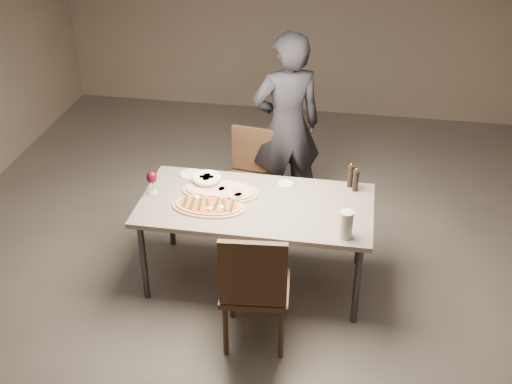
% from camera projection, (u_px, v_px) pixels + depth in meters
% --- Properties ---
extents(room, '(7.00, 7.00, 7.00)m').
position_uv_depth(room, '(256.00, 127.00, 4.61)').
color(room, '#59534D').
rests_on(room, ground).
extents(dining_table, '(1.80, 0.90, 0.75)m').
position_uv_depth(dining_table, '(256.00, 209.00, 4.98)').
color(dining_table, gray).
rests_on(dining_table, ground).
extents(zucchini_pizza, '(0.57, 0.32, 0.05)m').
position_uv_depth(zucchini_pizza, '(208.00, 206.00, 4.89)').
color(zucchini_pizza, tan).
rests_on(zucchini_pizza, dining_table).
extents(ham_pizza, '(0.62, 0.34, 0.04)m').
position_uv_depth(ham_pizza, '(221.00, 191.00, 5.08)').
color(ham_pizza, tan).
rests_on(ham_pizza, dining_table).
extents(bread_basket, '(0.23, 0.23, 0.08)m').
position_uv_depth(bread_basket, '(207.00, 180.00, 5.16)').
color(bread_basket, '#EDE6C0').
rests_on(bread_basket, dining_table).
extents(oil_dish, '(0.13, 0.13, 0.01)m').
position_uv_depth(oil_dish, '(286.00, 184.00, 5.18)').
color(oil_dish, white).
rests_on(oil_dish, dining_table).
extents(pepper_mill_left, '(0.05, 0.05, 0.20)m').
position_uv_depth(pepper_mill_left, '(356.00, 180.00, 5.06)').
color(pepper_mill_left, black).
rests_on(pepper_mill_left, dining_table).
extents(pepper_mill_right, '(0.05, 0.05, 0.21)m').
position_uv_depth(pepper_mill_right, '(351.00, 176.00, 5.12)').
color(pepper_mill_right, black).
rests_on(pepper_mill_right, dining_table).
extents(carafe, '(0.10, 0.10, 0.21)m').
position_uv_depth(carafe, '(346.00, 224.00, 4.51)').
color(carafe, silver).
rests_on(carafe, dining_table).
extents(wine_glass, '(0.09, 0.09, 0.19)m').
position_uv_depth(wine_glass, '(152.00, 178.00, 5.01)').
color(wine_glass, silver).
rests_on(wine_glass, dining_table).
extents(side_plate, '(0.18, 0.18, 0.01)m').
position_uv_depth(side_plate, '(191.00, 174.00, 5.32)').
color(side_plate, white).
rests_on(side_plate, dining_table).
extents(chair_near, '(0.52, 0.52, 1.01)m').
position_uv_depth(chair_near, '(254.00, 285.00, 4.40)').
color(chair_near, '#402B1B').
rests_on(chair_near, ground).
extents(chair_far, '(0.47, 0.47, 0.88)m').
position_uv_depth(chair_far, '(250.00, 171.00, 5.90)').
color(chair_far, '#402B1B').
rests_on(chair_far, ground).
extents(diner, '(0.76, 0.65, 1.77)m').
position_uv_depth(diner, '(287.00, 127.00, 5.80)').
color(diner, black).
rests_on(diner, ground).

